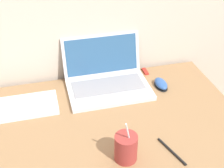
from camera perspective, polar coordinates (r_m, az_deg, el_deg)
name	(u,v)px	position (r m, az deg, el deg)	size (l,w,h in m)	color
laptop	(107,78)	(1.48, -1.00, 1.10)	(0.38, 0.30, 0.21)	silver
drink_cup	(126,147)	(1.12, 2.56, -11.47)	(0.08, 0.08, 0.18)	#9E332D
computer_mouse	(161,84)	(1.51, 8.94, 0.01)	(0.06, 0.10, 0.03)	black
external_keyboard	(9,109)	(1.42, -18.28, -4.34)	(0.41, 0.16, 0.02)	silver
usb_stick	(145,71)	(1.62, 6.09, 2.32)	(0.02, 0.06, 0.01)	#B2261E
pen	(172,151)	(1.19, 10.85, -11.98)	(0.05, 0.15, 0.01)	black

